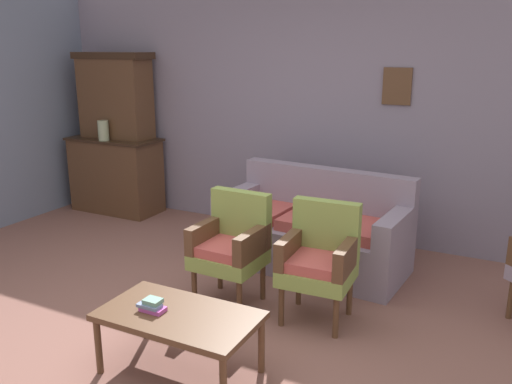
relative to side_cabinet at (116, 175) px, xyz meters
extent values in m
plane|color=#84564C|center=(2.45, -2.25, -0.47)|extent=(7.68, 7.68, 0.00)
cube|color=gray|center=(2.45, 0.38, 0.88)|extent=(6.40, 0.06, 2.70)
cube|color=brown|center=(3.35, 0.33, 1.18)|extent=(0.28, 0.02, 0.36)
cube|color=brown|center=(0.00, 0.00, -0.02)|extent=(1.10, 0.52, 0.90)
cube|color=#342115|center=(0.00, 0.00, 0.45)|extent=(1.16, 0.55, 0.03)
cube|color=brown|center=(0.00, 0.08, 0.94)|extent=(0.90, 0.36, 0.95)
cube|color=#342115|center=(0.00, 0.08, 1.45)|extent=(0.99, 0.38, 0.08)
cylinder|color=#A1AD89|center=(0.00, -0.18, 0.58)|extent=(0.13, 0.13, 0.24)
cube|color=gray|center=(2.85, -0.58, -0.26)|extent=(1.80, 0.94, 0.42)
cube|color=gray|center=(2.88, -0.26, 0.19)|extent=(1.75, 0.30, 0.48)
cube|color=gray|center=(3.64, -0.64, 0.07)|extent=(0.22, 0.81, 0.24)
cube|color=gray|center=(2.06, -0.52, 0.07)|extent=(0.22, 0.81, 0.24)
cube|color=#B74C47|center=(3.35, -0.66, 0.00)|extent=(0.49, 0.59, 0.10)
cube|color=#B74C47|center=(2.85, -0.62, 0.00)|extent=(0.49, 0.59, 0.10)
cube|color=#B74C47|center=(2.35, -0.58, 0.00)|extent=(0.49, 0.59, 0.10)
cube|color=#849947|center=(2.52, -1.57, -0.09)|extent=(0.54, 0.50, 0.12)
cube|color=#B74C47|center=(2.52, -1.59, 0.00)|extent=(0.46, 0.42, 0.10)
cube|color=#849947|center=(2.53, -1.37, 0.20)|extent=(0.52, 0.12, 0.46)
cube|color=brown|center=(2.74, -1.58, 0.08)|extent=(0.10, 0.48, 0.22)
cube|color=brown|center=(2.31, -1.56, 0.08)|extent=(0.10, 0.48, 0.22)
cylinder|color=brown|center=(2.73, -1.77, -0.31)|extent=(0.04, 0.04, 0.32)
cylinder|color=brown|center=(2.31, -1.75, -0.31)|extent=(0.04, 0.04, 0.32)
cylinder|color=brown|center=(2.74, -1.39, -0.31)|extent=(0.04, 0.04, 0.32)
cylinder|color=brown|center=(2.32, -1.37, -0.31)|extent=(0.04, 0.04, 0.32)
cube|color=#849947|center=(3.26, -1.52, -0.09)|extent=(0.54, 0.50, 0.12)
cube|color=#B74C47|center=(3.26, -1.54, 0.00)|extent=(0.46, 0.43, 0.10)
cube|color=#849947|center=(3.25, -1.32, 0.20)|extent=(0.52, 0.12, 0.46)
cube|color=brown|center=(3.48, -1.51, 0.08)|extent=(0.10, 0.48, 0.22)
cube|color=brown|center=(3.04, -1.53, 0.08)|extent=(0.10, 0.48, 0.22)
cylinder|color=brown|center=(3.48, -1.70, -0.31)|extent=(0.04, 0.04, 0.32)
cylinder|color=brown|center=(3.06, -1.72, -0.31)|extent=(0.04, 0.04, 0.32)
cylinder|color=brown|center=(3.46, -1.32, -0.31)|extent=(0.04, 0.04, 0.32)
cylinder|color=brown|center=(3.04, -1.34, -0.31)|extent=(0.04, 0.04, 0.32)
cylinder|color=brown|center=(4.58, -0.82, -0.31)|extent=(0.04, 0.04, 0.32)
cube|color=brown|center=(2.73, -2.55, -0.07)|extent=(1.00, 0.56, 0.04)
cylinder|color=brown|center=(2.27, -2.31, -0.28)|extent=(0.04, 0.04, 0.38)
cylinder|color=brown|center=(3.19, -2.31, -0.28)|extent=(0.04, 0.04, 0.38)
cylinder|color=brown|center=(2.27, -2.79, -0.28)|extent=(0.04, 0.04, 0.38)
cube|color=#C650B1|center=(2.57, -2.60, -0.03)|extent=(0.16, 0.09, 0.03)
cube|color=#6F7FA7|center=(2.55, -2.61, -0.01)|extent=(0.15, 0.08, 0.02)
cube|color=#6E9D8B|center=(2.56, -2.59, 0.02)|extent=(0.11, 0.09, 0.03)
camera|label=1|loc=(4.52, -5.01, 1.57)|focal=37.36mm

